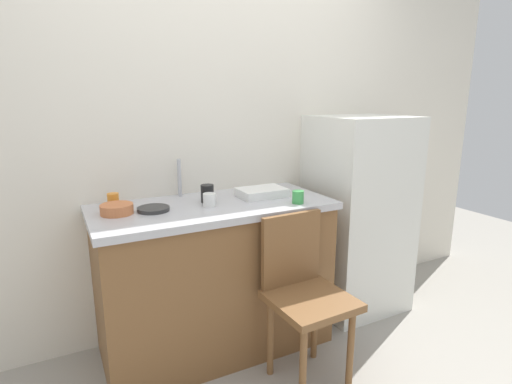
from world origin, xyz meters
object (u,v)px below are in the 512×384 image
at_px(chair, 304,291).
at_px(cup_green, 298,197).
at_px(cup_white, 209,200).
at_px(hotplate, 153,209).
at_px(refrigerator, 358,214).
at_px(dish_tray, 262,192).
at_px(terracotta_bowl, 117,209).
at_px(cup_orange, 113,200).
at_px(cup_black, 207,193).

height_order(chair, cup_green, cup_green).
bearing_deg(cup_white, hotplate, 170.30).
relative_size(refrigerator, hotplate, 8.03).
height_order(dish_tray, terracotta_bowl, terracotta_bowl).
xyz_separation_m(terracotta_bowl, cup_white, (0.48, -0.08, 0.01)).
relative_size(hotplate, cup_orange, 2.17).
xyz_separation_m(chair, cup_black, (-0.33, 0.52, 0.45)).
relative_size(cup_green, cup_orange, 0.93).
bearing_deg(cup_orange, refrigerator, -5.41).
relative_size(refrigerator, cup_green, 18.72).
distance_m(refrigerator, terracotta_bowl, 1.63).
bearing_deg(cup_black, dish_tray, -4.17).
relative_size(hotplate, cup_green, 2.33).
distance_m(cup_white, cup_orange, 0.52).
bearing_deg(terracotta_bowl, cup_black, 1.72).
height_order(hotplate, cup_white, cup_white).
bearing_deg(dish_tray, chair, -91.07).
distance_m(chair, cup_black, 0.76).
height_order(refrigerator, dish_tray, refrigerator).
distance_m(refrigerator, cup_orange, 1.63).
bearing_deg(cup_green, hotplate, 164.07).
distance_m(refrigerator, chair, 0.94).
relative_size(chair, terracotta_bowl, 5.33).
distance_m(terracotta_bowl, cup_white, 0.49).
xyz_separation_m(cup_black, cup_orange, (-0.50, 0.13, -0.01)).
distance_m(hotplate, cup_black, 0.33).
bearing_deg(terracotta_bowl, dish_tray, -0.67).
xyz_separation_m(terracotta_bowl, cup_green, (0.95, -0.25, 0.01)).
bearing_deg(terracotta_bowl, chair, -31.11).
bearing_deg(cup_green, dish_tray, 114.31).
distance_m(hotplate, cup_orange, 0.25).
relative_size(cup_white, cup_black, 0.73).
relative_size(dish_tray, cup_black, 2.78).
xyz_separation_m(cup_white, cup_orange, (-0.48, 0.22, 0.00)).
bearing_deg(cup_black, hotplate, -172.39).
relative_size(refrigerator, chair, 1.53).
bearing_deg(terracotta_bowl, hotplate, -8.72).
bearing_deg(hotplate, cup_green, -15.93).
relative_size(cup_white, cup_green, 1.00).
xyz_separation_m(refrigerator, hotplate, (-1.43, -0.02, 0.23)).
height_order(dish_tray, cup_black, cup_black).
height_order(refrigerator, terracotta_bowl, refrigerator).
distance_m(refrigerator, dish_tray, 0.80).
xyz_separation_m(dish_tray, cup_green, (0.11, -0.24, 0.01)).
xyz_separation_m(refrigerator, cup_white, (-1.13, -0.07, 0.25)).
bearing_deg(refrigerator, cup_black, 178.66).
xyz_separation_m(dish_tray, terracotta_bowl, (-0.84, 0.01, 0.00)).
bearing_deg(cup_black, chair, -57.40).
bearing_deg(terracotta_bowl, cup_green, -14.59).
distance_m(dish_tray, cup_white, 0.37).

